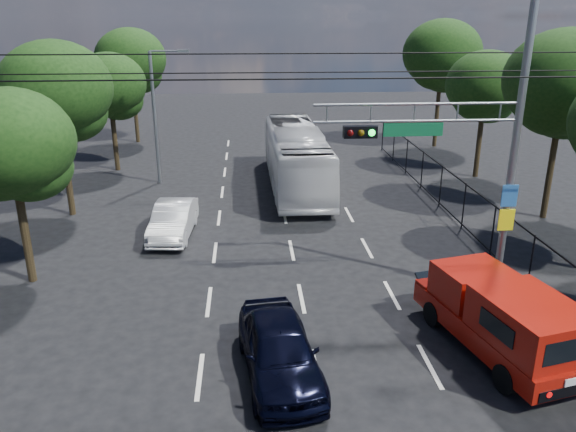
{
  "coord_description": "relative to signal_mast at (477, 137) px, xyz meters",
  "views": [
    {
      "loc": [
        -1.65,
        -8.25,
        8.67
      ],
      "look_at": [
        -0.43,
        8.18,
        2.8
      ],
      "focal_mm": 35.0,
      "sensor_mm": 36.0,
      "label": 1
    }
  ],
  "objects": [
    {
      "name": "fence_right",
      "position": [
        2.32,
        4.18,
        -4.21
      ],
      "size": [
        0.06,
        34.03,
        2.0
      ],
      "color": "black",
      "rests_on": "ground"
    },
    {
      "name": "tree_left_b",
      "position": [
        -14.47,
        2.03,
        -0.66
      ],
      "size": [
        4.08,
        4.08,
        6.63
      ],
      "color": "black",
      "rests_on": "ground"
    },
    {
      "name": "tree_right_d",
      "position": [
        6.13,
        14.03,
        -0.39
      ],
      "size": [
        4.32,
        4.32,
        7.02
      ],
      "color": "black",
      "rests_on": "ground"
    },
    {
      "name": "tree_right_c",
      "position": [
        6.53,
        7.03,
        0.49
      ],
      "size": [
        5.1,
        5.1,
        8.29
      ],
      "color": "black",
      "rests_on": "ground"
    },
    {
      "name": "tree_right_e",
      "position": [
        6.33,
        22.03,
        0.69
      ],
      "size": [
        5.28,
        5.28,
        8.58
      ],
      "color": "black",
      "rests_on": "ground"
    },
    {
      "name": "tree_left_d",
      "position": [
        -14.67,
        17.03,
        -0.52
      ],
      "size": [
        4.2,
        4.2,
        6.83
      ],
      "color": "black",
      "rests_on": "ground"
    },
    {
      "name": "navy_hatchback",
      "position": [
        -6.25,
        -4.08,
        -4.48
      ],
      "size": [
        2.32,
        4.65,
        1.52
      ],
      "primitive_type": "imported",
      "rotation": [
        0.0,
        0.0,
        0.12
      ],
      "color": "black",
      "rests_on": "ground"
    },
    {
      "name": "tree_left_e",
      "position": [
        -14.87,
        25.03,
        0.29
      ],
      "size": [
        4.92,
        4.92,
        7.99
      ],
      "color": "black",
      "rests_on": "ground"
    },
    {
      "name": "tree_left_c",
      "position": [
        -15.07,
        9.03,
        0.15
      ],
      "size": [
        4.8,
        4.8,
        7.8
      ],
      "color": "black",
      "rests_on": "ground"
    },
    {
      "name": "utility_wires",
      "position": [
        -5.28,
        0.84,
        1.99
      ],
      "size": [
        22.0,
        5.04,
        0.74
      ],
      "color": "black",
      "rests_on": "ground"
    },
    {
      "name": "white_bus",
      "position": [
        -4.34,
        12.76,
        -3.64
      ],
      "size": [
        2.85,
        11.56,
        3.21
      ],
      "primitive_type": "imported",
      "rotation": [
        0.0,
        0.0,
        0.01
      ],
      "color": "silver",
      "rests_on": "ground"
    },
    {
      "name": "lane_markings",
      "position": [
        -5.28,
        6.01,
        -5.24
      ],
      "size": [
        6.12,
        38.0,
        0.01
      ],
      "color": "beige",
      "rests_on": "ground"
    },
    {
      "name": "signal_mast",
      "position": [
        0.0,
        0.0,
        0.0
      ],
      "size": [
        6.43,
        0.39,
        9.5
      ],
      "color": "slate",
      "rests_on": "ground"
    },
    {
      "name": "streetlight_left",
      "position": [
        -11.62,
        14.01,
        -1.3
      ],
      "size": [
        2.09,
        0.22,
        7.08
      ],
      "color": "slate",
      "rests_on": "ground"
    },
    {
      "name": "red_pickup",
      "position": [
        -0.26,
        -3.45,
        -4.14
      ],
      "size": [
        3.19,
        5.85,
        2.07
      ],
      "color": "black",
      "rests_on": "ground"
    },
    {
      "name": "white_van",
      "position": [
        -10.06,
        5.94,
        -4.54
      ],
      "size": [
        1.77,
        4.34,
        1.4
      ],
      "primitive_type": "imported",
      "rotation": [
        0.0,
        0.0,
        -0.07
      ],
      "color": "silver",
      "rests_on": "ground"
    }
  ]
}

